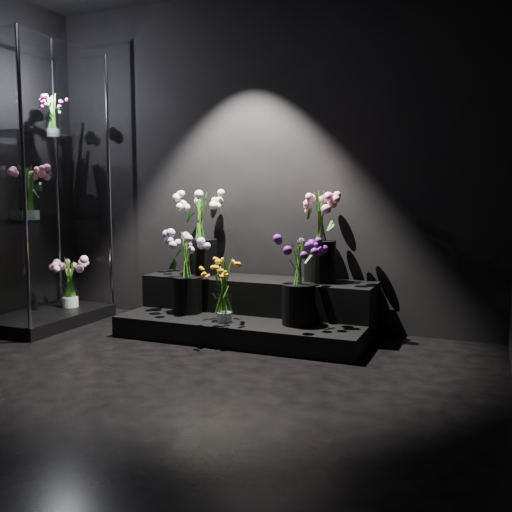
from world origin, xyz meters
The scene contains 12 objects.
floor centered at (0.00, 0.00, 0.00)m, with size 4.00×4.00×0.00m, color black.
wall_back centered at (0.00, 2.00, 1.40)m, with size 4.00×4.00×0.00m, color black.
display_riser centered at (0.08, 1.61, 0.18)m, with size 1.94×0.86×0.43m.
display_case centered at (-1.66, 1.23, 1.17)m, with size 0.64×1.06×2.33m.
bouquet_orange_bells centered at (0.01, 1.26, 0.41)m, with size 0.33×0.33×0.47m.
bouquet_lilac centered at (-0.41, 1.45, 0.54)m, with size 0.48×0.48×0.65m.
bouquet_purple centered at (0.55, 1.39, 0.51)m, with size 0.32×0.32×0.64m.
bouquet_cream_roses centered at (-0.45, 1.76, 0.83)m, with size 0.43×0.43×0.71m.
bouquet_pink_roses centered at (0.61, 1.74, 0.84)m, with size 0.39×0.39×0.71m.
bouquet_case_pink centered at (-1.62, 1.05, 1.14)m, with size 0.30×0.30×0.44m.
bouquet_case_magenta centered at (-1.62, 1.35, 1.78)m, with size 0.22×0.22×0.36m.
bouquet_case_base_pink centered at (-1.62, 1.47, 0.35)m, with size 0.42×0.42×0.45m.
Camera 1 is at (1.83, -2.54, 1.14)m, focal length 40.00 mm.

